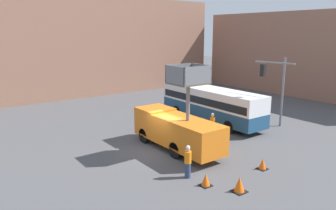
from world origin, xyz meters
The scene contains 11 objects.
ground_plane centered at (0.00, 0.00, 0.00)m, with size 120.00×120.00×0.00m, color #4C4C4F.
building_backdrop_far centered at (0.00, 24.68, 5.89)m, with size 44.00×10.00×11.78m.
building_backdrop_side centered at (28.45, 5.41, 5.03)m, with size 10.00×28.00×10.06m.
utility_truck centered at (1.21, -0.56, 1.48)m, with size 2.20×7.28×5.75m.
city_bus centered at (7.83, 3.15, 1.74)m, with size 2.48×10.46×2.95m.
traffic_light_pole centered at (10.39, -1.41, 3.86)m, with size 3.53×3.28×5.68m.
road_worker_near_truck centered at (-0.91, -4.28, 0.92)m, with size 0.38×0.38×1.83m.
road_worker_directing centered at (5.11, 0.09, 0.91)m, with size 0.38×0.38×1.82m.
traffic_cone_near_truck centered at (0.12, -7.02, 0.37)m, with size 0.68×0.68×0.77m.
traffic_cone_mid_road centered at (3.27, -5.96, 0.30)m, with size 0.56×0.56×0.64m.
traffic_cone_far_side centered at (-0.78, -5.57, 0.31)m, with size 0.58×0.58×0.66m.
Camera 1 is at (-11.48, -16.89, 7.75)m, focal length 35.00 mm.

